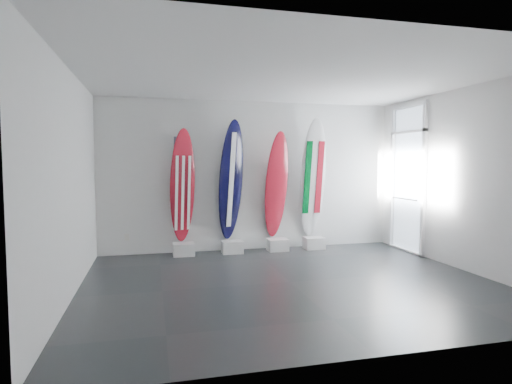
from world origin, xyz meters
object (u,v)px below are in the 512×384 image
object	(u,v)px
surfboard_swiss	(276,185)
surfboard_italy	(313,178)
surfboard_navy	(231,181)
surfboard_usa	(183,186)

from	to	relation	value
surfboard_swiss	surfboard_italy	distance (m)	0.79
surfboard_navy	surfboard_italy	xyz separation A→B (m)	(1.71, 0.00, 0.04)
surfboard_swiss	surfboard_usa	bearing A→B (deg)	169.86
surfboard_usa	surfboard_italy	xyz separation A→B (m)	(2.65, 0.00, 0.13)
surfboard_navy	surfboard_swiss	distance (m)	0.94
surfboard_navy	surfboard_italy	world-z (taller)	surfboard_italy
surfboard_swiss	surfboard_navy	bearing A→B (deg)	169.86
surfboard_usa	surfboard_italy	distance (m)	2.65
surfboard_navy	surfboard_italy	bearing A→B (deg)	-21.04
surfboard_usa	surfboard_italy	world-z (taller)	surfboard_italy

